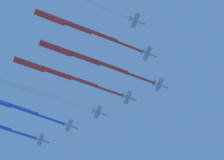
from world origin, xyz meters
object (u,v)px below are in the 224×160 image
Objects in this scene: jet_port_mid at (25,88)px; jet_lead at (83,58)px; jet_port_inner at (55,73)px; jet_starboard_inner at (76,26)px.

jet_lead is at bearing 152.56° from jet_port_mid.
jet_port_mid is at bearing -25.43° from jet_port_inner.
jet_port_inner is at bearing -62.89° from jet_starboard_inner.
jet_starboard_inner is 0.94× the size of jet_port_mid.
jet_starboard_inner is 49.57m from jet_port_mid.
jet_starboard_inner is at bearing 80.59° from jet_lead.
jet_lead is 18.42m from jet_starboard_inner.
jet_starboard_inner is at bearing 131.87° from jet_port_mid.
jet_port_inner is 20.79m from jet_port_mid.
jet_port_inner is (17.34, -9.82, 3.17)m from jet_lead.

